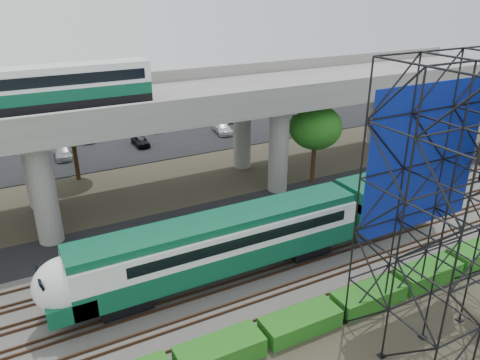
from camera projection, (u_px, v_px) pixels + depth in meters
ground at (248, 293)px, 29.45m from camera, size 140.00×140.00×0.00m
ballast_bed at (233, 276)px, 31.04m from camera, size 90.00×12.00×0.20m
service_road at (186, 222)px, 37.97m from camera, size 90.00×5.00×0.08m
parking_lot at (114, 142)px, 57.08m from camera, size 90.00×18.00×0.08m
harbor_water at (80, 103)px, 74.97m from camera, size 140.00×40.00×0.03m
rail_tracks at (233, 273)px, 30.97m from camera, size 90.00×9.52×0.16m
commuter_train at (251, 234)px, 30.53m from camera, size 29.30×3.06×4.30m
overpass at (151, 110)px, 39.02m from camera, size 80.00×12.00×12.40m
scaffold_tower at (466, 211)px, 23.52m from camera, size 9.36×6.36×15.00m
hedge_strip at (301, 321)px, 26.17m from camera, size 34.60×1.80×1.20m
trees at (104, 147)px, 38.40m from camera, size 40.94×16.94×7.69m
parked_cars at (129, 136)px, 57.08m from camera, size 36.04×9.82×1.31m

